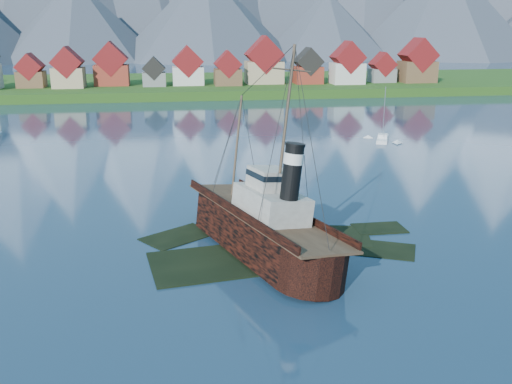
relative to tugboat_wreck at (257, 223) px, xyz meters
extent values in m
plane|color=#193148|center=(0.51, -1.27, -2.92)|extent=(1400.00, 1400.00, 0.00)
cube|color=black|center=(-2.49, -3.27, -3.24)|extent=(19.08, 11.42, 1.00)
cube|color=black|center=(6.51, 2.73, -3.30)|extent=(15.15, 9.76, 1.00)
cube|color=black|center=(2.51, 7.73, -3.20)|extent=(11.45, 9.06, 1.00)
cube|color=black|center=(12.51, -2.27, -3.34)|extent=(10.27, 8.34, 1.00)
cube|color=black|center=(-8.49, 4.73, -3.32)|extent=(9.42, 8.68, 1.00)
cube|color=black|center=(15.51, 3.73, -3.27)|extent=(6.00, 4.00, 1.00)
cube|color=#264413|center=(0.51, 168.73, -2.92)|extent=(600.00, 80.00, 3.20)
cube|color=#3F3D38|center=(0.51, 130.73, -2.92)|extent=(600.00, 2.50, 2.00)
cube|color=brown|center=(-55.49, 151.73, 2.83)|extent=(9.00, 8.00, 5.50)
cube|color=maroon|center=(-55.49, 151.73, 7.20)|extent=(9.16, 8.16, 9.16)
cube|color=tan|center=(-42.49, 148.73, 3.48)|extent=(10.50, 9.00, 6.80)
cube|color=maroon|center=(-42.49, 148.73, 8.77)|extent=(10.69, 9.18, 10.69)
cube|color=maroon|center=(-28.49, 154.73, 3.68)|extent=(12.00, 8.50, 7.20)
cube|color=maroon|center=(-28.49, 154.73, 9.44)|extent=(12.22, 8.67, 12.22)
cube|color=slate|center=(-13.49, 149.73, 2.48)|extent=(8.00, 7.00, 4.80)
cube|color=black|center=(-13.49, 149.73, 6.32)|extent=(8.15, 7.14, 8.15)
cube|color=beige|center=(-1.49, 152.73, 3.28)|extent=(11.00, 9.50, 6.40)
cube|color=maroon|center=(-1.49, 152.73, 8.46)|extent=(11.20, 9.69, 11.20)
cube|color=brown|center=(12.51, 148.73, 2.98)|extent=(9.50, 8.00, 5.80)
cube|color=maroon|center=(12.51, 148.73, 7.59)|extent=(9.67, 8.16, 9.67)
cube|color=tan|center=(26.51, 153.73, 4.08)|extent=(13.50, 10.00, 8.00)
cube|color=maroon|center=(26.51, 153.73, 10.51)|extent=(13.75, 10.20, 13.75)
cube|color=maroon|center=(42.51, 150.73, 3.18)|extent=(10.00, 8.50, 6.20)
cube|color=black|center=(42.51, 150.73, 8.08)|extent=(10.18, 8.67, 10.18)
cube|color=beige|center=(56.51, 147.73, 3.83)|extent=(11.50, 9.00, 7.50)
cube|color=maroon|center=(56.51, 147.73, 9.65)|extent=(11.71, 9.18, 11.71)
cube|color=slate|center=(71.51, 151.73, 2.58)|extent=(9.00, 7.50, 5.00)
cube|color=maroon|center=(71.51, 151.73, 6.70)|extent=(9.16, 7.65, 9.16)
cube|color=brown|center=(84.51, 149.73, 3.98)|extent=(12.50, 10.00, 7.80)
cube|color=maroon|center=(84.51, 149.73, 10.13)|extent=(12.73, 10.20, 12.73)
cone|color=#2D333D|center=(-69.49, 372.73, 24.08)|extent=(120.00, 120.00, 58.00)
cone|color=#2D333D|center=(20.51, 367.73, 28.08)|extent=(136.00, 136.00, 66.00)
cone|color=#2D333D|center=(110.51, 371.73, 20.08)|extent=(110.00, 110.00, 50.00)
cone|color=#2D333D|center=(200.51, 368.73, 32.58)|extent=(150.00, 150.00, 75.00)
cube|color=black|center=(0.00, -1.46, -0.73)|extent=(6.79, 19.54, 4.07)
cone|color=black|center=(0.00, 11.22, -0.73)|extent=(6.79, 6.79, 6.79)
cylinder|color=black|center=(0.00, -11.23, -0.73)|extent=(6.79, 6.79, 4.07)
cube|color=#4C3826|center=(0.00, -1.46, 1.40)|extent=(6.65, 25.79, 0.24)
cube|color=black|center=(-3.26, -1.46, 1.84)|extent=(0.19, 24.97, 0.87)
cube|color=black|center=(3.26, -1.46, 1.84)|extent=(0.19, 24.97, 0.87)
cube|color=#ADA89E|center=(0.00, -2.91, 2.86)|extent=(5.04, 8.24, 2.91)
cube|color=#ADA89E|center=(0.00, -1.94, 5.38)|extent=(3.49, 3.88, 2.13)
cylinder|color=black|center=(0.00, -6.11, 7.03)|extent=(1.84, 1.84, 5.43)
cylinder|color=silver|center=(0.00, -6.11, 8.38)|extent=(1.94, 1.94, 1.07)
cylinder|color=#473828|center=(0.00, 6.30, 7.32)|extent=(0.27, 0.27, 11.63)
cylinder|color=#473828|center=(0.00, -3.88, 12.74)|extent=(0.31, 0.31, 12.60)
cube|color=silver|center=(35.81, 56.20, -2.81)|extent=(5.42, 8.86, 1.23)
cube|color=silver|center=(35.81, 56.20, -1.84)|extent=(2.72, 2.99, 0.72)
cylinder|color=gray|center=(35.81, 56.20, 3.13)|extent=(0.14, 0.14, 10.65)
camera|label=1|loc=(-9.00, -57.88, 20.57)|focal=40.00mm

